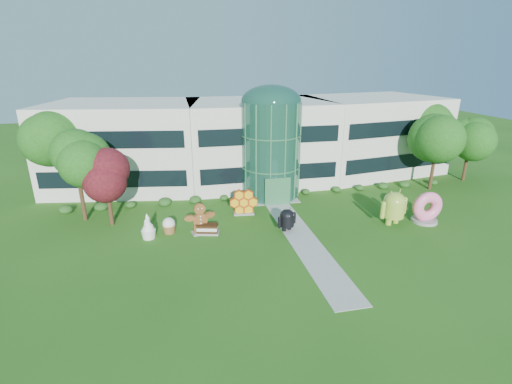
{
  "coord_description": "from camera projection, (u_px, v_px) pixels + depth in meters",
  "views": [
    {
      "loc": [
        -9.35,
        -24.34,
        13.73
      ],
      "look_at": [
        -2.82,
        6.0,
        2.6
      ],
      "focal_mm": 26.0,
      "sensor_mm": 36.0,
      "label": 1
    }
  ],
  "objects": [
    {
      "name": "android_green",
      "position": [
        394.0,
        205.0,
        32.3
      ],
      "size": [
        3.43,
        2.69,
        3.44
      ],
      "primitive_type": null,
      "rotation": [
        0.0,
        0.0,
        0.24
      ],
      "color": "#95B339",
      "rests_on": "ground"
    },
    {
      "name": "cupcake",
      "position": [
        169.0,
        225.0,
        30.89
      ],
      "size": [
        1.13,
        1.13,
        1.36
      ],
      "primitive_type": null,
      "rotation": [
        0.0,
        0.0,
        0.0
      ],
      "color": "white",
      "rests_on": "ground"
    },
    {
      "name": "tree_red",
      "position": [
        108.0,
        192.0,
        31.71
      ],
      "size": [
        4.0,
        4.0,
        6.0
      ],
      "primitive_type": null,
      "color": "#3F0C14",
      "rests_on": "ground"
    },
    {
      "name": "trees_backdrop",
      "position": [
        268.0,
        154.0,
        39.43
      ],
      "size": [
        52.0,
        8.0,
        8.4
      ],
      "primitive_type": null,
      "color": "#1E4E13",
      "rests_on": "ground"
    },
    {
      "name": "froyo",
      "position": [
        148.0,
        226.0,
        29.84
      ],
      "size": [
        1.44,
        1.44,
        2.13
      ],
      "primitive_type": null,
      "rotation": [
        0.0,
        0.0,
        -0.17
      ],
      "color": "white",
      "rests_on": "ground"
    },
    {
      "name": "ground",
      "position": [
        307.0,
        246.0,
        28.88
      ],
      "size": [
        140.0,
        140.0,
        0.0
      ],
      "primitive_type": "plane",
      "color": "#215114",
      "rests_on": "ground"
    },
    {
      "name": "atrium",
      "position": [
        270.0,
        150.0,
        38.27
      ],
      "size": [
        6.0,
        6.0,
        9.8
      ],
      "primitive_type": "cylinder",
      "color": "#194738",
      "rests_on": "ground"
    },
    {
      "name": "donut",
      "position": [
        426.0,
        207.0,
        32.75
      ],
      "size": [
        2.82,
        1.39,
        2.91
      ],
      "primitive_type": null,
      "rotation": [
        0.0,
        0.0,
        -0.02
      ],
      "color": "#EA5994",
      "rests_on": "ground"
    },
    {
      "name": "walkway",
      "position": [
        299.0,
        235.0,
        30.72
      ],
      "size": [
        2.4,
        20.0,
        0.04
      ],
      "primitive_type": "cube",
      "color": "#9E9E93",
      "rests_on": "ground"
    },
    {
      "name": "ice_cream_sandwich",
      "position": [
        207.0,
        229.0,
        30.84
      ],
      "size": [
        2.07,
        1.37,
        0.84
      ],
      "primitive_type": null,
      "rotation": [
        0.0,
        0.0,
        -0.24
      ],
      "color": "black",
      "rests_on": "ground"
    },
    {
      "name": "honeycomb",
      "position": [
        244.0,
        203.0,
        34.53
      ],
      "size": [
        2.88,
        1.26,
        2.19
      ],
      "primitive_type": null,
      "rotation": [
        0.0,
        0.0,
        -0.1
      ],
      "color": "#F1AA18",
      "rests_on": "ground"
    },
    {
      "name": "building",
      "position": [
        258.0,
        141.0,
        43.88
      ],
      "size": [
        46.0,
        15.0,
        9.3
      ],
      "primitive_type": null,
      "color": "beige",
      "rests_on": "ground"
    },
    {
      "name": "android_black",
      "position": [
        287.0,
        218.0,
        31.16
      ],
      "size": [
        2.34,
        2.0,
        2.25
      ],
      "primitive_type": null,
      "rotation": [
        0.0,
        0.0,
        0.41
      ],
      "color": "black",
      "rests_on": "ground"
    },
    {
      "name": "gingerbread",
      "position": [
        200.0,
        218.0,
        30.65
      ],
      "size": [
        3.08,
        1.75,
        2.68
      ],
      "primitive_type": null,
      "rotation": [
        0.0,
        0.0,
        0.23
      ],
      "color": "brown",
      "rests_on": "ground"
    }
  ]
}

